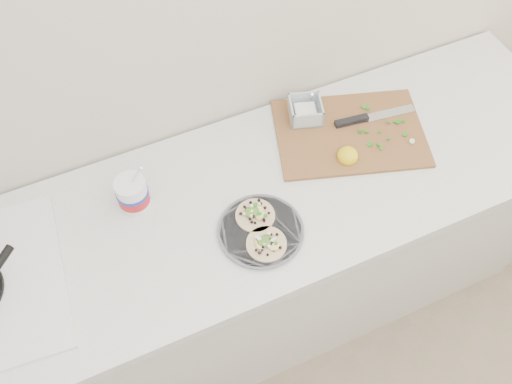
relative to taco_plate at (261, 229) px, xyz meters
name	(u,v)px	position (x,y,z in m)	size (l,w,h in m)	color
counter	(232,268)	(-0.05, 0.14, -0.47)	(2.44, 0.66, 0.90)	silver
taco_plate	(261,229)	(0.00, 0.00, 0.00)	(0.26, 0.26, 0.04)	#56575D
tub	(133,192)	(-0.30, 0.25, 0.05)	(0.10, 0.10, 0.22)	white
cutboard	(347,128)	(0.42, 0.24, 0.00)	(0.57, 0.47, 0.08)	brown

